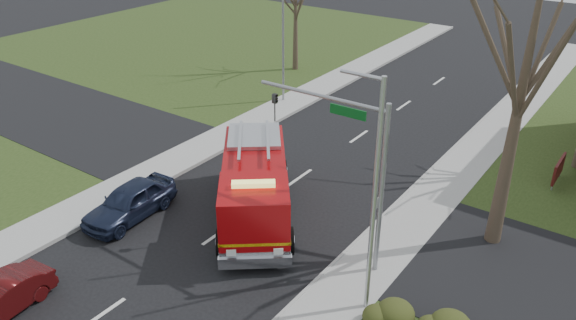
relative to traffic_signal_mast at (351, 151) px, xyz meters
The scene contains 11 objects.
ground 7.18m from the traffic_signal_mast, 163.94° to the right, with size 120.00×120.00×0.00m, color black.
sidewalk_right 4.97m from the traffic_signal_mast, 56.58° to the right, with size 2.40×80.00×0.15m, color gray.
sidewalk_left 12.41m from the traffic_signal_mast, behind, with size 2.40×80.00×0.15m, color gray.
cross_street_left 28.11m from the traffic_signal_mast, behind, with size 30.00×8.00×0.15m, color black.
health_center_sign 12.79m from the traffic_signal_mast, 64.32° to the left, with size 0.12×2.00×1.40m.
bare_tree_near 6.78m from the traffic_signal_mast, 46.37° to the left, with size 6.00×6.00×12.00m.
traffic_signal_mast is the anchor object (origin of this frame).
streetlight_pole 2.78m from the traffic_signal_mast, 46.02° to the right, with size 1.48×0.16×8.40m.
utility_pole_far 17.38m from the traffic_signal_mast, 133.85° to the left, with size 0.14×0.14×7.00m, color gray.
fire_engine 5.74m from the traffic_signal_mast, behind, with size 7.04×7.91×3.20m.
parked_car_maroon 10.38m from the traffic_signal_mast, 163.46° to the right, with size 1.81×4.51×1.54m, color #192037.
Camera 1 is at (13.69, -14.24, 13.37)m, focal length 35.00 mm.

